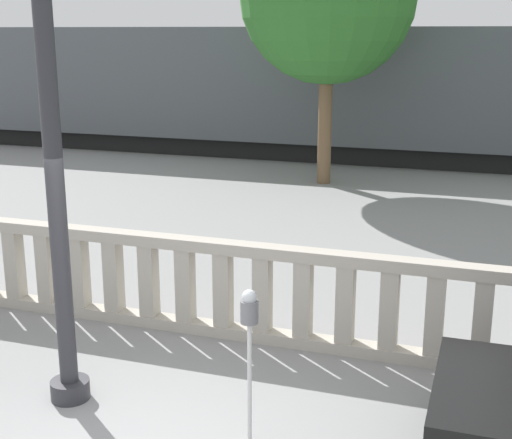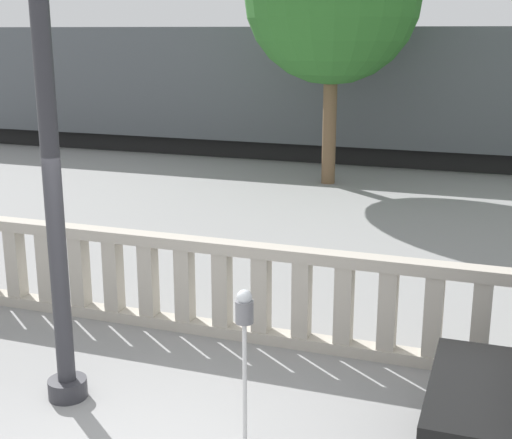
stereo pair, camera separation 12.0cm
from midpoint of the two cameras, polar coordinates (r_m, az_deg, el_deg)
balustrade at (r=8.64m, az=-1.48°, el=-5.76°), size 12.52×0.24×1.21m
lamppost at (r=6.93m, az=-16.62°, el=7.81°), size 0.40×0.40×5.80m
parking_meter at (r=6.29m, az=-1.08°, el=-8.22°), size 0.16×0.16×1.49m
train_near at (r=21.89m, az=-0.35°, el=10.47°), size 21.91×2.82×4.36m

